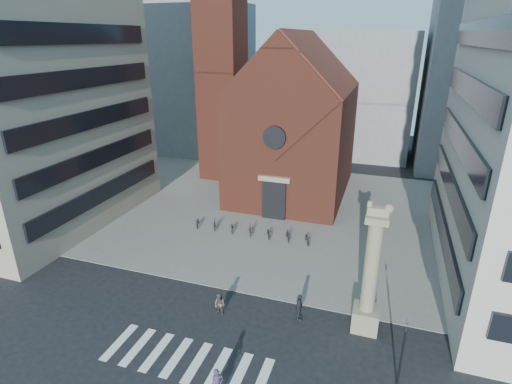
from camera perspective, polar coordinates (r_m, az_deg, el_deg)
ground at (r=27.29m, az=-7.88°, el=-18.23°), size 120.00×120.00×0.00m
piazza at (r=42.57m, az=3.33°, el=-2.64°), size 46.00×30.00×0.05m
zebra_crossing at (r=25.12m, az=-9.88°, el=-22.54°), size 10.20×3.20×0.01m
church at (r=45.73m, az=5.58°, el=9.48°), size 12.00×16.65×18.00m
campanile at (r=50.73m, az=-4.99°, el=19.49°), size 5.50×5.50×31.20m
building_left at (r=44.62m, az=-32.12°, el=12.67°), size 18.00×20.00×26.00m
bg_block_left at (r=66.13m, az=-8.89°, el=15.62°), size 16.00×14.00×22.00m
bg_block_mid at (r=64.27m, az=15.20°, el=13.20°), size 14.00×12.00×18.00m
bg_block_right at (r=62.02m, az=30.53°, el=13.60°), size 16.00×14.00×24.00m
lion_column at (r=25.66m, az=15.95°, el=-12.23°), size 1.63×1.60×8.68m
traffic_light at (r=23.22m, az=20.20°, el=-20.51°), size 0.13×0.16×4.30m
pedestrian_0 at (r=22.52m, az=-5.51°, el=-25.61°), size 0.76×0.71×1.74m
pedestrian_1 at (r=27.44m, az=-5.22°, el=-15.72°), size 0.92×0.80×1.60m
pedestrian_2 at (r=27.02m, az=6.17°, el=-16.05°), size 0.67×1.18×1.89m
scooter_0 at (r=39.23m, az=-8.33°, el=-4.29°), size 1.13×1.72×0.86m
scooter_1 at (r=38.49m, az=-5.93°, el=-4.62°), size 1.00×1.63×0.95m
scooter_2 at (r=37.86m, az=-3.43°, el=-5.08°), size 1.13×1.72×0.86m
scooter_3 at (r=37.27m, az=-0.85°, el=-5.41°), size 1.00×1.63×0.95m
scooter_4 at (r=36.79m, az=1.81°, el=-5.88°), size 1.13×1.72×0.86m
scooter_5 at (r=36.36m, az=4.54°, el=-6.21°), size 1.00×1.63×0.95m
scooter_6 at (r=36.06m, az=7.33°, el=-6.66°), size 1.13×1.72×0.86m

